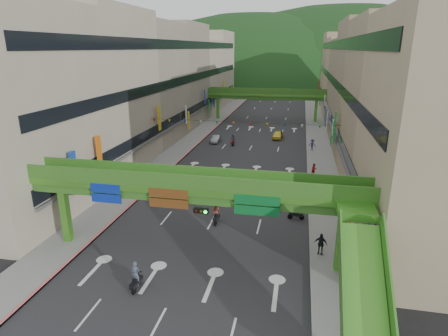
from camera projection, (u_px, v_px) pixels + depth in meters
The scene contains 23 objects.
ground at pixel (169, 303), 24.13m from camera, with size 320.00×320.00×0.00m, color black.
road_slab at pixel (258, 135), 70.76m from camera, with size 18.00×140.00×0.02m, color #28282B.
sidewalk_left at pixel (201, 132), 72.82m from camera, with size 4.00×140.00×0.15m, color gray.
sidewalk_right at pixel (317, 137), 68.65m from camera, with size 4.00×140.00×0.15m, color gray.
curb_left at pixel (211, 132), 72.45m from camera, with size 0.20×140.00×0.18m, color #CC5959.
curb_right at pixel (307, 136), 69.01m from camera, with size 0.20×140.00×0.18m, color gray.
building_row_left at pixel (160, 82), 71.44m from camera, with size 12.80×95.00×19.00m.
building_row_right at pixel (369, 86), 64.27m from camera, with size 12.80×95.00×19.00m.
overpass_near at pixel (202, 198), 27.37m from camera, with size 28.00×12.27×7.10m.
overpass_far at pixel (266, 96), 83.09m from camera, with size 28.00×2.20×7.10m.
hill_left at pixel (253, 83), 176.19m from camera, with size 168.00×140.00×112.00m, color #1C4419.
hill_right at pixel (337, 80), 187.27m from camera, with size 208.00×176.00×128.00m, color #1C4419.
bunting_string at pixel (242, 124), 50.28m from camera, with size 26.00×0.36×0.47m.
scooter_rider_near at pixel (136, 277), 25.26m from camera, with size 0.67×1.60×2.09m.
scooter_rider_mid at pixel (216, 213), 34.87m from camera, with size 0.84×1.60×2.00m.
scooter_rider_left at pixel (163, 180), 43.23m from camera, with size 1.12×1.59×2.16m.
scooter_rider_far at pixel (233, 140), 62.67m from camera, with size 0.86×1.59×1.96m.
parked_scooter_row at pixel (297, 193), 40.91m from camera, with size 1.60×11.59×1.08m.
car_silver at pixel (216, 139), 64.94m from camera, with size 1.29×3.69×1.22m, color gray.
car_yellow at pixel (278, 135), 67.47m from camera, with size 1.68×4.17×1.42m, color yellow.
pedestrian_red at pixel (314, 171), 47.57m from camera, with size 0.77×0.60×1.59m, color #AA0D0D.
pedestrian_dark at pixel (320, 245), 29.46m from camera, with size 1.03×0.43×1.75m, color black.
pedestrian_blue at pixel (312, 146), 59.30m from camera, with size 0.84×0.54×1.80m, color #2F304D.
Camera 1 is at (7.54, -19.16, 15.74)m, focal length 30.00 mm.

